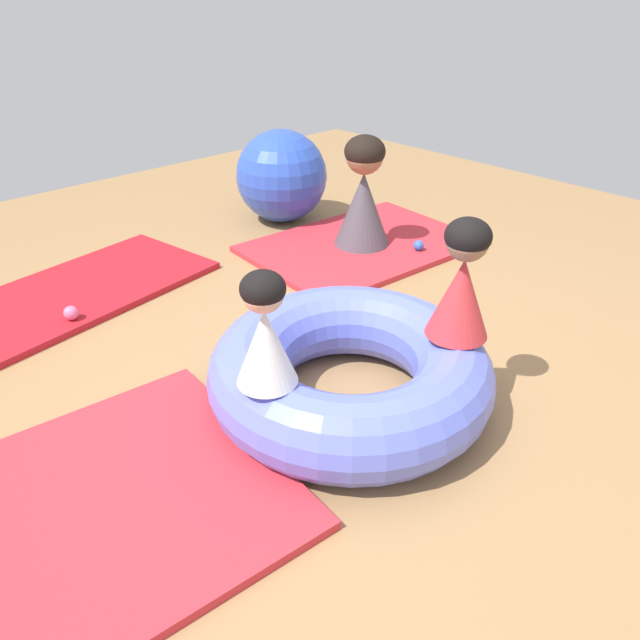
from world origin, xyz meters
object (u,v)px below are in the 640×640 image
at_px(play_ball_blue, 419,245).
at_px(exercise_ball_large, 282,176).
at_px(play_ball_pink, 71,313).
at_px(inflatable_cushion, 350,371).
at_px(adult_seated, 363,193).
at_px(child_in_red, 462,280).
at_px(child_in_white, 265,330).

distance_m(play_ball_blue, exercise_ball_large, 1.27).
bearing_deg(play_ball_pink, inflatable_cushion, -67.96).
bearing_deg(play_ball_blue, adult_seated, 118.84).
relative_size(child_in_red, adult_seated, 0.70).
height_order(inflatable_cushion, play_ball_blue, inflatable_cushion).
distance_m(inflatable_cushion, adult_seated, 1.85).
xyz_separation_m(child_in_red, play_ball_blue, (1.20, 1.15, -0.54)).
xyz_separation_m(inflatable_cushion, child_in_white, (-0.47, 0.00, 0.41)).
relative_size(child_in_white, exercise_ball_large, 0.66).
distance_m(inflatable_cushion, child_in_red, 0.65).
bearing_deg(play_ball_pink, play_ball_blue, -18.06).
relative_size(inflatable_cushion, child_in_white, 2.72).
bearing_deg(play_ball_blue, play_ball_pink, 161.94).
xyz_separation_m(play_ball_blue, play_ball_pink, (-2.21, 0.72, 0.01)).
distance_m(child_in_white, exercise_ball_large, 2.76).
bearing_deg(play_ball_pink, exercise_ball_large, 13.92).
relative_size(child_in_white, play_ball_blue, 6.54).
distance_m(adult_seated, play_ball_blue, 0.54).
bearing_deg(exercise_ball_large, child_in_red, -112.27).
relative_size(child_in_red, play_ball_blue, 7.45).
distance_m(child_in_red, adult_seated, 1.83).
xyz_separation_m(inflatable_cushion, play_ball_pink, (-0.64, 1.58, -0.10)).
xyz_separation_m(child_in_red, adult_seated, (1.00, 1.51, -0.20)).
bearing_deg(play_ball_pink, child_in_white, -83.89).
xyz_separation_m(child_in_red, exercise_ball_large, (0.97, 2.36, -0.26)).
bearing_deg(play_ball_pink, child_in_red, -61.70).
bearing_deg(inflatable_cushion, exercise_ball_large, 57.16).
height_order(adult_seated, play_ball_blue, adult_seated).
relative_size(inflatable_cushion, adult_seated, 1.67).
relative_size(inflatable_cushion, exercise_ball_large, 1.81).
distance_m(child_in_white, child_in_red, 0.89).
distance_m(play_ball_blue, play_ball_pink, 2.33).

